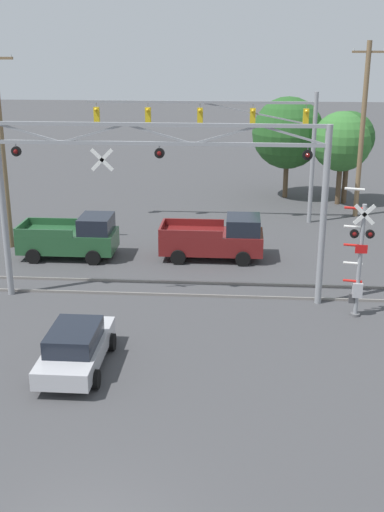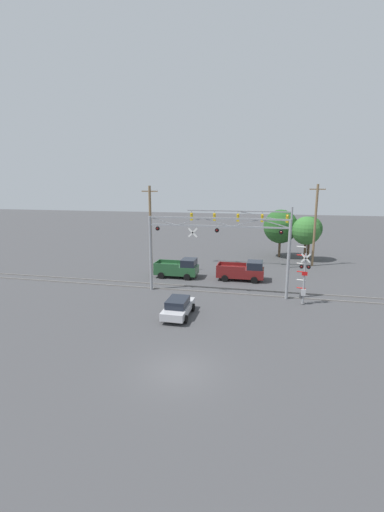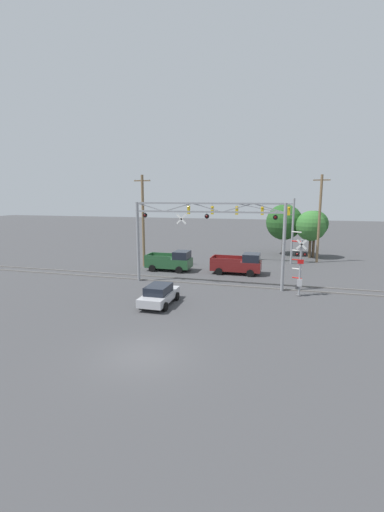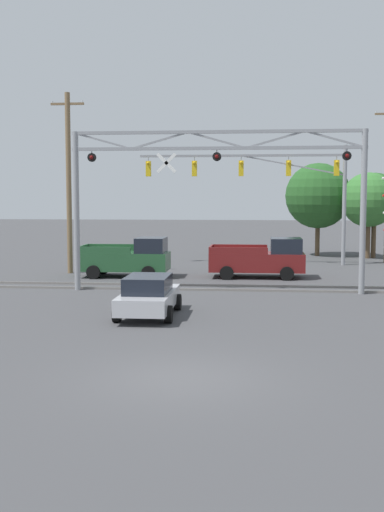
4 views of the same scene
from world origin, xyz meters
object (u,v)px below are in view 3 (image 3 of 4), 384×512
(crossing_gantry, at_px, (207,230))
(traffic_signal_span, at_px, (259,217))
(utility_pole_left, at_px, (143,220))
(background_tree_beyond_span, at_px, (315,224))
(pickup_truck_following, at_px, (171,261))
(utility_pole_right, at_px, (319,218))
(pickup_truck_lead, at_px, (239,264))
(crossing_signal_mast, at_px, (300,269))
(background_tree_far_left_verge, at_px, (311,226))
(background_tree_far_right_verge, at_px, (284,222))
(sedan_waiting, at_px, (159,294))

(crossing_gantry, xyz_separation_m, traffic_signal_span, (3.26, 11.85, 0.48))
(utility_pole_left, relative_size, background_tree_beyond_span, 1.68)
(pickup_truck_following, relative_size, utility_pole_right, 0.46)
(traffic_signal_span, xyz_separation_m, pickup_truck_lead, (-1.24, -6.66, -4.24))
(crossing_signal_mast, bearing_deg, background_tree_far_left_verge, 84.18)
(pickup_truck_following, relative_size, background_tree_far_right_verge, 0.70)
(crossing_gantry, bearing_deg, pickup_truck_following, 134.81)
(pickup_truck_lead, bearing_deg, crossing_signal_mast, -49.47)
(pickup_truck_following, bearing_deg, pickup_truck_lead, 2.95)
(utility_pole_right, bearing_deg, background_tree_far_left_verge, 102.52)
(pickup_truck_lead, relative_size, utility_pole_left, 0.50)
(pickup_truck_lead, relative_size, pickup_truck_following, 1.06)
(pickup_truck_following, bearing_deg, background_tree_far_right_verge, 50.36)
(background_tree_far_left_verge, bearing_deg, crossing_signal_mast, -95.82)
(pickup_truck_lead, height_order, utility_pole_left, utility_pole_left)
(utility_pole_right, height_order, background_tree_beyond_span, utility_pole_right)
(utility_pole_right, bearing_deg, pickup_truck_following, -149.65)
(utility_pole_right, bearing_deg, background_tree_far_right_verge, 130.55)
(crossing_signal_mast, height_order, traffic_signal_span, traffic_signal_span)
(crossing_gantry, bearing_deg, utility_pole_left, 143.62)
(crossing_signal_mast, distance_m, background_tree_far_right_verge, 19.24)
(pickup_truck_lead, xyz_separation_m, pickup_truck_following, (-6.82, -0.35, -0.00))
(crossing_gantry, xyz_separation_m, pickup_truck_lead, (2.01, 5.19, -3.76))
(traffic_signal_span, bearing_deg, crossing_gantry, -105.36)
(traffic_signal_span, xyz_separation_m, background_tree_beyond_span, (6.39, 4.74, -1.08))
(background_tree_beyond_span, height_order, background_tree_far_left_verge, background_tree_far_left_verge)
(crossing_gantry, bearing_deg, background_tree_far_left_verge, 60.54)
(pickup_truck_following, relative_size, utility_pole_left, 0.47)
(pickup_truck_following, bearing_deg, background_tree_far_left_verge, 39.30)
(background_tree_beyond_span, height_order, background_tree_far_right_verge, background_tree_far_right_verge)
(crossing_gantry, relative_size, sedan_waiting, 3.07)
(utility_pole_left, bearing_deg, crossing_gantry, -36.38)
(background_tree_far_right_verge, bearing_deg, sedan_waiting, -108.59)
(crossing_signal_mast, height_order, background_tree_far_right_verge, background_tree_far_right_verge)
(sedan_waiting, bearing_deg, traffic_signal_span, 73.56)
(background_tree_far_right_verge, bearing_deg, utility_pole_left, -140.66)
(sedan_waiting, bearing_deg, utility_pole_left, 117.76)
(crossing_gantry, relative_size, background_tree_far_left_verge, 2.19)
(sedan_waiting, bearing_deg, pickup_truck_lead, 70.18)
(utility_pole_right, bearing_deg, pickup_truck_lead, -133.61)
(background_tree_far_right_verge, bearing_deg, traffic_signal_span, -114.55)
(utility_pole_left, xyz_separation_m, background_tree_beyond_span, (17.98, 10.45, -0.86))
(crossing_signal_mast, xyz_separation_m, background_tree_far_left_verge, (1.78, 17.47, 1.85))
(crossing_signal_mast, bearing_deg, utility_pole_left, 155.18)
(pickup_truck_following, xyz_separation_m, background_tree_far_right_verge, (10.83, 13.07, 3.23))
(pickup_truck_lead, bearing_deg, traffic_signal_span, 79.44)
(traffic_signal_span, bearing_deg, pickup_truck_lead, -100.56)
(crossing_gantry, bearing_deg, utility_pole_right, 53.71)
(crossing_signal_mast, relative_size, background_tree_far_left_verge, 0.85)
(sedan_waiting, bearing_deg, background_tree_far_right_verge, 71.41)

